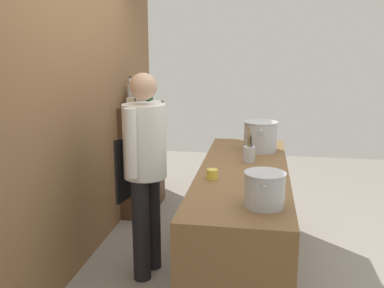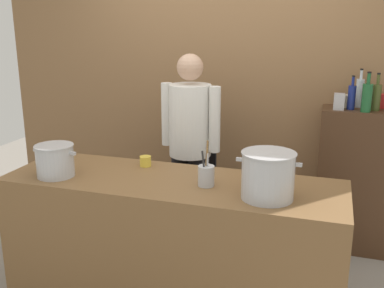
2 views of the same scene
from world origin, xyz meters
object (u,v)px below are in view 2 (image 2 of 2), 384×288
Objects in this scene: butter_jar at (145,161)px; wine_bottle_cobalt at (352,97)px; stockpot_small at (55,161)px; spice_tin_red at (379,101)px; chef at (190,140)px; utensil_crock at (206,175)px; wine_bottle_olive at (376,97)px; wine_bottle_green at (367,97)px; stockpot_large at (268,176)px; spice_tin_silver at (339,102)px; wine_bottle_clear at (360,92)px; spice_tin_cream at (341,101)px.

wine_bottle_cobalt is (1.38, 0.94, 0.39)m from butter_jar.
spice_tin_red reaches higher than stockpot_small.
chef is 5.22× the size of stockpot_small.
utensil_crock is 1.63m from wine_bottle_olive.
wine_bottle_cobalt is at bearing 145.99° from wine_bottle_green.
stockpot_large is 0.98m from butter_jar.
wine_bottle_olive is (1.56, 0.95, 0.39)m from butter_jar.
spice_tin_silver is (1.13, 0.35, 0.32)m from chef.
chef is at bearing -166.86° from wine_bottle_green.
spice_tin_red is at bearing 51.00° from utensil_crock.
wine_bottle_cobalt is at bearing 20.42° from spice_tin_silver.
spice_tin_silver is 1.13× the size of spice_tin_red.
wine_bottle_clear is at bearing 36.79° from stockpot_small.
stockpot_large is (0.76, -0.90, 0.07)m from chef.
wine_bottle_cobalt is at bearing -44.22° from spice_tin_cream.
stockpot_small is 2.46× the size of spice_tin_silver.
chef is at bearing -160.09° from spice_tin_red.
wine_bottle_olive is at bearing 9.10° from spice_tin_silver.
chef reaches higher than spice_tin_cream.
wine_bottle_olive is at bearing 31.28° from butter_jar.
utensil_crock reaches higher than stockpot_small.
chef is 1.56m from spice_tin_red.
wine_bottle_olive is 0.18m from wine_bottle_cobalt.
stockpot_small is 2.46m from wine_bottle_olive.
wine_bottle_green is at bearing -155.68° from chef.
stockpot_small is (-1.40, -0.04, -0.03)m from stockpot_large.
wine_bottle_clear is (0.92, 1.32, 0.37)m from utensil_crock.
butter_jar is 1.77m from wine_bottle_green.
spice_tin_cream is at bearing -147.26° from chef.
stockpot_small is 3.02× the size of spice_tin_cream.
stockpot_large reaches higher than butter_jar.
wine_bottle_cobalt is (-0.18, -0.01, -0.01)m from wine_bottle_olive.
chef reaches higher than wine_bottle_olive.
utensil_crock is 2.76× the size of spice_tin_cream.
stockpot_small is 2.55m from spice_tin_red.
chef reaches higher than spice_tin_silver.
stockpot_large is at bearing -110.56° from wine_bottle_clear.
spice_tin_cream is at bearing -167.02° from spice_tin_red.
chef is at bearing 114.31° from utensil_crock.
utensil_crock reaches higher than stockpot_large.
butter_jar is at bearing -142.27° from spice_tin_cream.
stockpot_small is (-0.64, -0.93, 0.04)m from chef.
chef is 1.51m from wine_bottle_olive.
butter_jar is 1.61m from spice_tin_silver.
chef is 1.13m from stockpot_small.
wine_bottle_clear is at bearing -147.24° from chef.
wine_bottle_green is at bearing -38.49° from spice_tin_cream.
wine_bottle_olive is 0.14m from spice_tin_red.
wine_bottle_clear is at bearing 69.44° from stockpot_large.
utensil_crock is 2.25× the size of spice_tin_silver.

